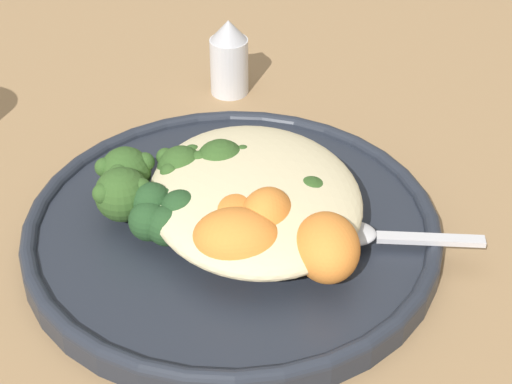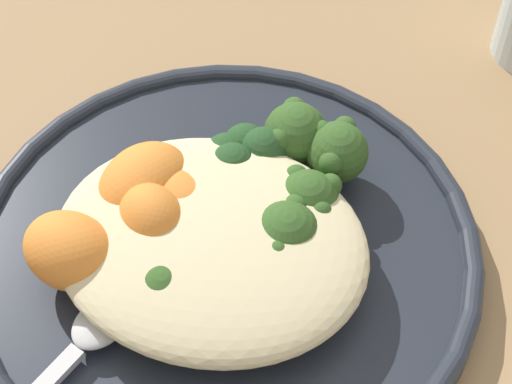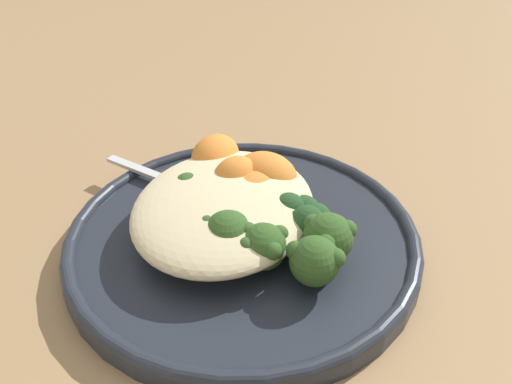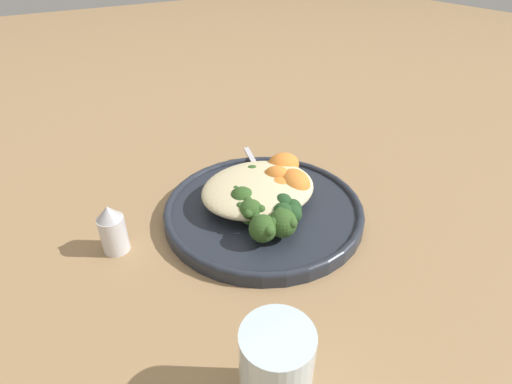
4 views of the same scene
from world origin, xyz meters
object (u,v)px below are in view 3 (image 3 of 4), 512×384
at_px(broccoli_stalk_3, 265,235).
at_px(sweet_potato_chunk_0, 266,176).
at_px(plate, 243,236).
at_px(kale_tuft, 301,217).
at_px(quinoa_mound, 228,207).
at_px(broccoli_stalk_4, 307,253).
at_px(broccoli_stalk_1, 226,216).
at_px(broccoli_stalk_0, 207,196).
at_px(spoon, 170,180).
at_px(sweet_potato_chunk_2, 231,179).
at_px(sweet_potato_chunk_3, 255,192).
at_px(sweet_potato_chunk_1, 215,157).
at_px(broccoli_stalk_2, 236,230).
at_px(broccoli_stalk_5, 322,235).

xyz_separation_m(broccoli_stalk_3, sweet_potato_chunk_0, (0.07, 0.02, 0.01)).
bearing_deg(plate, kale_tuft, -84.96).
bearing_deg(kale_tuft, sweet_potato_chunk_0, 42.19).
distance_m(quinoa_mound, broccoli_stalk_4, 0.08).
relative_size(quinoa_mound, broccoli_stalk_4, 1.63).
height_order(plate, broccoli_stalk_1, broccoli_stalk_1).
relative_size(broccoli_stalk_0, broccoli_stalk_4, 0.96).
height_order(broccoli_stalk_4, spoon, broccoli_stalk_4).
bearing_deg(sweet_potato_chunk_0, kale_tuft, -137.81).
height_order(plate, broccoli_stalk_3, broccoli_stalk_3).
distance_m(sweet_potato_chunk_2, sweet_potato_chunk_3, 0.02).
bearing_deg(broccoli_stalk_3, sweet_potato_chunk_1, -151.39).
bearing_deg(sweet_potato_chunk_3, kale_tuft, -117.11).
height_order(broccoli_stalk_1, kale_tuft, kale_tuft).
height_order(broccoli_stalk_0, spoon, broccoli_stalk_0).
xyz_separation_m(broccoli_stalk_1, broccoli_stalk_2, (-0.02, -0.02, 0.00)).
relative_size(broccoli_stalk_1, sweet_potato_chunk_3, 1.44).
xyz_separation_m(plate, spoon, (0.04, 0.09, 0.01)).
distance_m(broccoli_stalk_4, sweet_potato_chunk_1, 0.15).
distance_m(quinoa_mound, broccoli_stalk_0, 0.03).
bearing_deg(kale_tuft, broccoli_stalk_1, 99.68).
distance_m(sweet_potato_chunk_0, sweet_potato_chunk_1, 0.06).
xyz_separation_m(quinoa_mound, broccoli_stalk_5, (-0.02, -0.08, 0.00)).
bearing_deg(sweet_potato_chunk_0, broccoli_stalk_0, 129.42).
height_order(broccoli_stalk_0, kale_tuft, same).
distance_m(broccoli_stalk_5, sweet_potato_chunk_2, 0.10).
height_order(broccoli_stalk_4, sweet_potato_chunk_0, sweet_potato_chunk_0).
bearing_deg(spoon, sweet_potato_chunk_2, -171.59).
height_order(broccoli_stalk_3, sweet_potato_chunk_3, same).
bearing_deg(broccoli_stalk_4, quinoa_mound, -154.36).
distance_m(broccoli_stalk_0, broccoli_stalk_5, 0.11).
bearing_deg(broccoli_stalk_3, quinoa_mound, -133.27).
bearing_deg(broccoli_stalk_5, sweet_potato_chunk_3, -178.50).
bearing_deg(quinoa_mound, broccoli_stalk_3, -123.71).
bearing_deg(broccoli_stalk_2, broccoli_stalk_3, 113.18).
bearing_deg(broccoli_stalk_4, broccoli_stalk_5, 122.64).
height_order(plate, broccoli_stalk_4, broccoli_stalk_4).
height_order(quinoa_mound, sweet_potato_chunk_2, sweet_potato_chunk_2).
height_order(plate, kale_tuft, kale_tuft).
bearing_deg(kale_tuft, sweet_potato_chunk_3, 62.89).
relative_size(broccoli_stalk_5, sweet_potato_chunk_1, 1.58).
distance_m(plate, spoon, 0.10).
relative_size(broccoli_stalk_2, sweet_potato_chunk_0, 1.72).
relative_size(broccoli_stalk_2, sweet_potato_chunk_1, 1.91).
bearing_deg(sweet_potato_chunk_3, spoon, 79.36).
bearing_deg(plate, sweet_potato_chunk_1, 34.75).
height_order(broccoli_stalk_3, kale_tuft, broccoli_stalk_3).
relative_size(quinoa_mound, sweet_potato_chunk_1, 3.26).
distance_m(broccoli_stalk_2, sweet_potato_chunk_2, 0.07).
bearing_deg(quinoa_mound, kale_tuft, -86.78).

